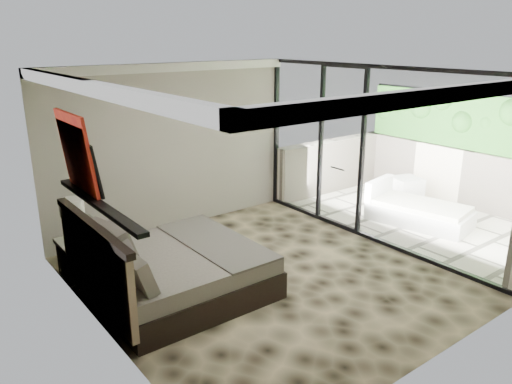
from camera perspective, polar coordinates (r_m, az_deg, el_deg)
floor at (r=7.04m, az=0.94°, el=-9.72°), size 5.00×5.00×0.00m
ceiling at (r=6.28m, az=1.07°, el=13.57°), size 4.50×5.00×0.02m
back_wall at (r=8.55m, az=-9.46°, el=4.97°), size 4.50×0.02×2.80m
left_wall at (r=5.48m, az=-17.68°, el=-2.74°), size 0.02×5.00×2.80m
glass_wall at (r=8.07m, az=13.65°, el=3.96°), size 0.08×5.00×2.80m
terrace_slab at (r=9.66m, az=18.69°, el=-3.33°), size 3.00×5.00×0.12m
parapet_far at (r=10.59m, az=23.15°, el=1.45°), size 0.30×5.00×1.10m
foliage_hedge at (r=10.37m, az=23.87°, el=7.30°), size 0.36×4.60×1.10m
picture_ledge at (r=5.56m, az=-17.56°, el=-1.36°), size 0.12×2.20×0.05m
bed at (r=6.54m, az=-9.80°, el=-8.84°), size 2.12×2.05×1.17m
nightstand at (r=7.42m, az=-19.31°, el=-6.89°), size 0.68×0.68×0.57m
table_lamp at (r=7.20m, az=-20.24°, el=-2.42°), size 0.33×0.33×0.60m
abstract_canvas at (r=5.90m, az=-19.85°, el=4.27°), size 0.13×0.90×0.90m
framed_print at (r=5.75m, az=-18.52°, el=2.55°), size 0.11×0.50×0.60m
ottoman at (r=10.38m, az=16.74°, el=0.17°), size 0.65×0.65×0.52m
lounger at (r=9.36m, az=17.85°, el=-2.13°), size 1.20×1.88×0.68m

